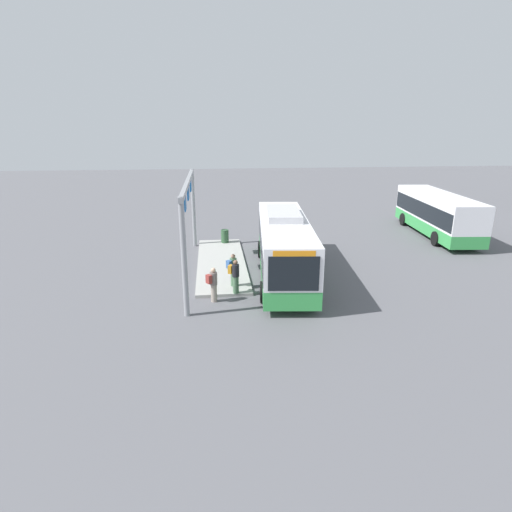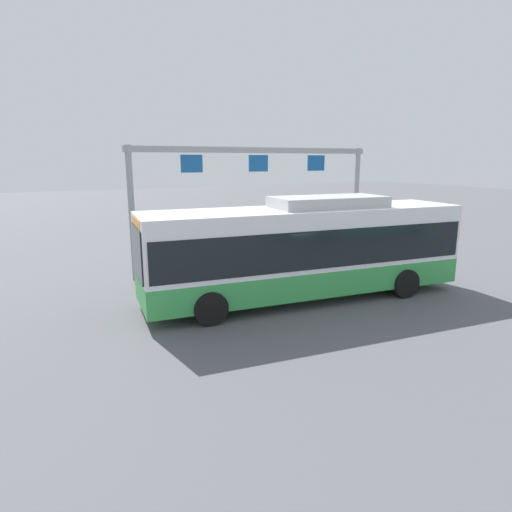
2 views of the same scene
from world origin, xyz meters
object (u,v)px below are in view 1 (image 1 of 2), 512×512
object	(u,v)px
person_waiting_near	(233,269)
bus_background_left	(437,212)
bus_main	(284,243)
person_waiting_mid	(213,284)
trash_bin	(225,236)
person_boarding	(235,276)

from	to	relation	value
person_waiting_near	bus_background_left	bearing A→B (deg)	-4.07
bus_main	person_waiting_mid	world-z (taller)	bus_main
bus_background_left	person_waiting_mid	xyz separation A→B (m)	(10.64, -16.71, -0.89)
trash_bin	person_boarding	bearing A→B (deg)	1.03
bus_main	person_waiting_mid	xyz separation A→B (m)	(3.26, -3.87, -0.92)
person_waiting_near	person_waiting_mid	size ratio (longest dim) A/B	1.00
person_waiting_near	person_waiting_mid	world-z (taller)	person_waiting_near
bus_main	person_waiting_mid	size ratio (longest dim) A/B	6.68
bus_main	person_waiting_mid	distance (m)	5.14
bus_main	bus_background_left	world-z (taller)	bus_main
person_waiting_mid	trash_bin	distance (m)	9.75
person_boarding	trash_bin	distance (m)	9.15
bus_background_left	person_waiting_mid	distance (m)	19.83
trash_bin	bus_main	bearing A→B (deg)	24.80
person_waiting_near	person_waiting_mid	distance (m)	1.82
person_boarding	trash_bin	xyz separation A→B (m)	(-9.14, -0.16, -0.44)
bus_background_left	trash_bin	xyz separation A→B (m)	(0.94, -15.82, -1.17)
bus_background_left	person_waiting_mid	world-z (taller)	bus_background_left
bus_background_left	trash_bin	bearing A→B (deg)	98.45
bus_background_left	person_waiting_near	xyz separation A→B (m)	(9.13, -15.71, -0.73)
person_boarding	bus_main	bearing A→B (deg)	72.12
person_boarding	person_waiting_near	world-z (taller)	same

